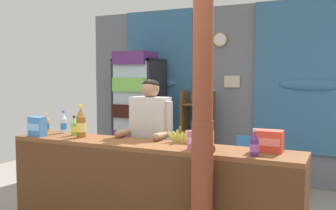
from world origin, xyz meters
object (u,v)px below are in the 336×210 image
stall_counter (141,186)px  shopkeeper (150,134)px  timber_post (202,127)px  soda_bottle_water (64,124)px  soda_bottle_orange_soda (46,124)px  soda_bottle_grape_soda (254,145)px  bottle_shelf_rack (198,134)px  snack_box_wafer (201,140)px  snack_box_biscuit (37,127)px  plastic_lawn_chair (256,164)px  drink_fridge (138,109)px  soda_bottle_iced_tea (81,124)px  soda_bottle_lime_soda (74,127)px  snack_box_crackers (268,141)px  banana_bunch (180,137)px

stall_counter → shopkeeper: bearing=109.0°
timber_post → soda_bottle_water: timber_post is taller
soda_bottle_orange_soda → soda_bottle_water: soda_bottle_water is taller
timber_post → soda_bottle_grape_soda: timber_post is taller
bottle_shelf_rack → shopkeeper: bearing=-84.0°
soda_bottle_water → snack_box_wafer: (1.69, -0.23, -0.02)m
snack_box_biscuit → plastic_lawn_chair: bearing=42.3°
soda_bottle_orange_soda → snack_box_biscuit: (0.14, -0.27, 0.01)m
plastic_lawn_chair → soda_bottle_orange_soda: soda_bottle_orange_soda is taller
drink_fridge → snack_box_biscuit: bearing=-88.5°
soda_bottle_iced_tea → soda_bottle_lime_soda: 0.17m
soda_bottle_water → snack_box_crackers: bearing=-1.5°
shopkeeper → soda_bottle_lime_soda: (-0.73, -0.33, 0.07)m
bottle_shelf_rack → soda_bottle_water: bottle_shelf_rack is taller
drink_fridge → soda_bottle_grape_soda: 3.16m
bottle_shelf_rack → soda_bottle_water: 2.29m
stall_counter → soda_bottle_lime_soda: size_ratio=13.80×
soda_bottle_iced_tea → soda_bottle_water: (-0.36, 0.15, -0.04)m
bottle_shelf_rack → snack_box_wafer: 2.57m
drink_fridge → snack_box_crackers: 3.06m
shopkeeper → snack_box_crackers: size_ratio=6.62×
timber_post → shopkeeper: (-0.86, 0.75, -0.22)m
shopkeeper → soda_bottle_lime_soda: bearing=-156.1°
stall_counter → snack_box_crackers: (1.11, 0.20, 0.48)m
soda_bottle_grape_soda → snack_box_crackers: (0.06, 0.23, -0.00)m
timber_post → banana_bunch: bearing=128.9°
soda_bottle_water → snack_box_crackers: (2.23, -0.06, -0.01)m
soda_bottle_lime_soda → shopkeeper: bearing=23.9°
banana_bunch → soda_bottle_lime_soda: bearing=-175.8°
shopkeeper → snack_box_wafer: (0.75, -0.47, 0.07)m
bottle_shelf_rack → timber_post: bearing=-68.1°
soda_bottle_lime_soda → soda_bottle_orange_soda: size_ratio=0.97×
drink_fridge → banana_bunch: drink_fridge is taller
soda_bottle_orange_soda → snack_box_biscuit: bearing=-62.6°
plastic_lawn_chair → snack_box_biscuit: bearing=-137.7°
timber_post → soda_bottle_grape_soda: (0.35, 0.22, -0.14)m
stall_counter → timber_post: (0.69, -0.25, 0.62)m
stall_counter → plastic_lawn_chair: 1.82m
drink_fridge → shopkeeper: size_ratio=1.26×
plastic_lawn_chair → snack_box_wafer: 1.74m
soda_bottle_orange_soda → soda_bottle_grape_soda: bearing=-6.3°
soda_bottle_iced_tea → soda_bottle_lime_soda: soda_bottle_iced_tea is taller
soda_bottle_iced_tea → soda_bottle_water: bearing=157.1°
soda_bottle_water → snack_box_biscuit: (-0.09, -0.30, -0.00)m
banana_bunch → shopkeeper: bearing=152.1°
timber_post → snack_box_wafer: (-0.12, 0.28, -0.15)m
plastic_lawn_chair → snack_box_wafer: size_ratio=4.32×
shopkeeper → soda_bottle_water: 0.98m
soda_bottle_water → soda_bottle_grape_soda: bearing=-7.6°
banana_bunch → soda_bottle_orange_soda: bearing=-178.9°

